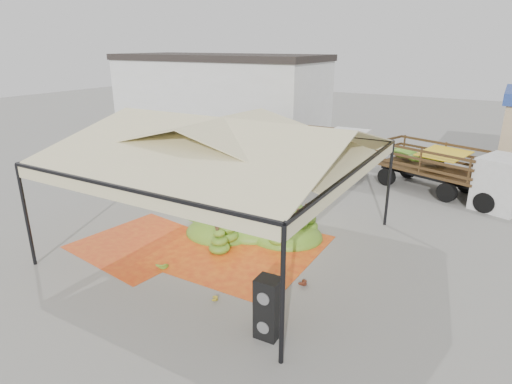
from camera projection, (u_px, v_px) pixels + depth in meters
The scene contains 17 objects.
ground at pixel (227, 242), 13.74m from camera, with size 90.00×90.00×0.00m, color slate.
canopy_tent at pixel (225, 141), 12.65m from camera, with size 8.10×8.10×4.00m.
building_white at pixel (220, 96), 29.03m from camera, with size 14.30×6.30×5.40m.
tarp_left at pixel (144, 244), 13.63m from camera, with size 3.75×3.57×0.01m, color #CC5813.
tarp_right at pixel (242, 249), 13.27m from camera, with size 4.42×4.64×0.01m, color orange.
banana_heap at pixel (249, 207), 14.91m from camera, with size 6.10×5.01×1.31m, color #4F7919.
hand_yellow_a at pixel (258, 281), 11.26m from camera, with size 0.50×0.41×0.23m, color gold.
hand_yellow_b at pixel (212, 298), 10.59m from camera, with size 0.38×0.31×0.17m, color gold.
hand_red_a at pixel (270, 274), 11.64m from camera, with size 0.47×0.38×0.21m, color #522412.
hand_red_b at pixel (300, 281), 11.31m from camera, with size 0.48×0.40×0.22m, color #591E14.
hand_green at pixel (162, 264), 12.18m from camera, with size 0.48×0.39×0.22m, color #41811A.
hanging_bunches at pixel (280, 174), 11.82m from camera, with size 3.24×0.24×0.20m.
speaker_stack at pixel (268, 308), 9.12m from camera, with size 0.53×0.46×1.41m.
banana_leaves at pixel (185, 202), 17.22m from camera, with size 0.96×1.36×3.70m, color #3D7C21, non-canonical shape.
vendor at pixel (279, 183), 17.05m from camera, with size 0.57×0.38×1.57m, color gray.
truck_left at pixel (306, 144), 21.13m from camera, with size 6.35×2.29×2.17m.
truck_right at pixel (455, 167), 17.58m from camera, with size 6.20×3.88×2.02m.
Camera 1 is at (7.09, -10.27, 6.04)m, focal length 30.00 mm.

